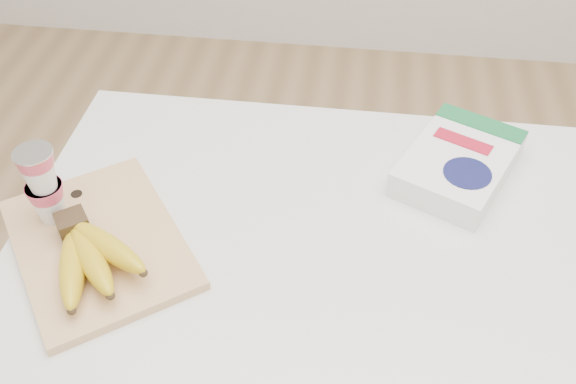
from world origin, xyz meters
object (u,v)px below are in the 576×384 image
object	(u,v)px
table	(326,368)
cutting_board	(99,243)
bananas	(89,255)
cereal_box	(459,163)
yogurt_stack	(43,184)

from	to	relation	value
table	cutting_board	xyz separation A→B (m)	(-0.39, -0.07, 0.42)
cutting_board	bananas	bearing A→B (deg)	-115.57
table	cutting_board	world-z (taller)	cutting_board
cereal_box	table	bearing A→B (deg)	-112.61
yogurt_stack	cutting_board	bearing A→B (deg)	-23.85
bananas	cereal_box	bearing A→B (deg)	28.29
table	yogurt_stack	xyz separation A→B (m)	(-0.48, -0.03, 0.51)
cutting_board	bananas	distance (m)	0.06
bananas	cereal_box	distance (m)	0.67
cereal_box	yogurt_stack	bearing A→B (deg)	-136.62
table	bananas	world-z (taller)	bananas
cutting_board	cereal_box	size ratio (longest dim) A/B	1.15
bananas	yogurt_stack	xyz separation A→B (m)	(-0.10, 0.09, 0.05)
table	bananas	size ratio (longest dim) A/B	5.28
yogurt_stack	bananas	bearing A→B (deg)	-42.90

